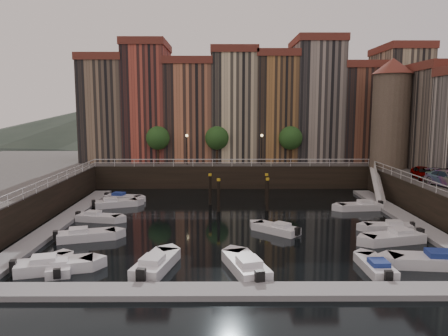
{
  "coord_description": "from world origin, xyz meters",
  "views": [
    {
      "loc": [
        -1.35,
        -40.86,
        10.62
      ],
      "look_at": [
        -1.11,
        4.0,
        4.44
      ],
      "focal_mm": 35.0,
      "sensor_mm": 36.0,
      "label": 1
    }
  ],
  "objects_px": {
    "corner_tower": "(391,111)",
    "boat_left_0": "(53,266)",
    "boat_left_2": "(98,217)",
    "mooring_pilings": "(241,193)",
    "gangway": "(377,182)",
    "boat_left_1": "(85,235)",
    "car_a": "(423,174)"
  },
  "relations": [
    {
      "from": "corner_tower",
      "to": "mooring_pilings",
      "type": "relative_size",
      "value": 2.09
    },
    {
      "from": "mooring_pilings",
      "to": "corner_tower",
      "type": "bearing_deg",
      "value": 26.35
    },
    {
      "from": "boat_left_2",
      "to": "car_a",
      "type": "xyz_separation_m",
      "value": [
        33.16,
        5.35,
        3.36
      ]
    },
    {
      "from": "corner_tower",
      "to": "car_a",
      "type": "bearing_deg",
      "value": -89.82
    },
    {
      "from": "boat_left_0",
      "to": "gangway",
      "type": "bearing_deg",
      "value": 22.93
    },
    {
      "from": "gangway",
      "to": "boat_left_2",
      "type": "height_order",
      "value": "gangway"
    },
    {
      "from": "mooring_pilings",
      "to": "car_a",
      "type": "xyz_separation_m",
      "value": [
        19.36,
        -0.07,
        2.05
      ]
    },
    {
      "from": "corner_tower",
      "to": "boat_left_2",
      "type": "bearing_deg",
      "value": -155.65
    },
    {
      "from": "boat_left_1",
      "to": "car_a",
      "type": "relative_size",
      "value": 1.2
    },
    {
      "from": "boat_left_0",
      "to": "boat_left_2",
      "type": "height_order",
      "value": "boat_left_0"
    },
    {
      "from": "mooring_pilings",
      "to": "boat_left_2",
      "type": "bearing_deg",
      "value": -158.57
    },
    {
      "from": "boat_left_1",
      "to": "gangway",
      "type": "bearing_deg",
      "value": 12.52
    },
    {
      "from": "corner_tower",
      "to": "gangway",
      "type": "distance_m",
      "value": 9.86
    },
    {
      "from": "boat_left_1",
      "to": "car_a",
      "type": "height_order",
      "value": "car_a"
    },
    {
      "from": "boat_left_0",
      "to": "car_a",
      "type": "xyz_separation_m",
      "value": [
        32.45,
        18.25,
        3.3
      ]
    },
    {
      "from": "gangway",
      "to": "car_a",
      "type": "relative_size",
      "value": 2.03
    },
    {
      "from": "corner_tower",
      "to": "boat_left_1",
      "type": "height_order",
      "value": "corner_tower"
    },
    {
      "from": "gangway",
      "to": "boat_left_1",
      "type": "height_order",
      "value": "gangway"
    },
    {
      "from": "boat_left_1",
      "to": "car_a",
      "type": "bearing_deg",
      "value": 2.61
    },
    {
      "from": "gangway",
      "to": "boat_left_1",
      "type": "distance_m",
      "value": 33.88
    },
    {
      "from": "boat_left_0",
      "to": "car_a",
      "type": "relative_size",
      "value": 1.28
    },
    {
      "from": "mooring_pilings",
      "to": "car_a",
      "type": "distance_m",
      "value": 19.47
    },
    {
      "from": "car_a",
      "to": "boat_left_2",
      "type": "bearing_deg",
      "value": -163.38
    },
    {
      "from": "gangway",
      "to": "boat_left_1",
      "type": "xyz_separation_m",
      "value": [
        -29.56,
        -16.48,
        -1.54
      ]
    },
    {
      "from": "gangway",
      "to": "mooring_pilings",
      "type": "height_order",
      "value": "gangway"
    },
    {
      "from": "gangway",
      "to": "boat_left_0",
      "type": "relative_size",
      "value": 1.59
    },
    {
      "from": "corner_tower",
      "to": "boat_left_0",
      "type": "xyz_separation_m",
      "value": [
        -32.42,
        -27.89,
        -9.8
      ]
    },
    {
      "from": "mooring_pilings",
      "to": "car_a",
      "type": "bearing_deg",
      "value": -0.21
    },
    {
      "from": "boat_left_0",
      "to": "boat_left_2",
      "type": "distance_m",
      "value": 12.92
    },
    {
      "from": "car_a",
      "to": "corner_tower",
      "type": "bearing_deg",
      "value": 97.64
    },
    {
      "from": "mooring_pilings",
      "to": "car_a",
      "type": "height_order",
      "value": "car_a"
    },
    {
      "from": "corner_tower",
      "to": "boat_left_0",
      "type": "bearing_deg",
      "value": -139.3
    }
  ]
}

